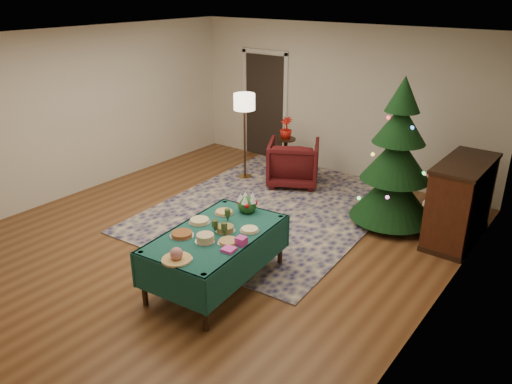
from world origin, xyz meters
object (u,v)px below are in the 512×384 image
Objects in this scene: gift_box at (241,241)px; armchair at (293,161)px; floor_lamp at (244,107)px; christmas_tree at (396,161)px; potted_plant at (286,133)px; buffet_table at (216,243)px; side_table at (285,156)px; piano at (460,202)px.

armchair is at bearing 113.63° from gift_box.
gift_box is at bearing -52.49° from floor_lamp.
gift_box is 2.88m from christmas_tree.
potted_plant reaches higher than gift_box.
buffet_table is 2.75× the size of side_table.
potted_plant is (0.43, 0.69, -0.55)m from floor_lamp.
armchair is 1.27m from floor_lamp.
piano is (3.83, -0.13, -0.76)m from floor_lamp.
buffet_table is 3.97m from potted_plant.
christmas_tree reaches higher than floor_lamp.
gift_box is at bearing -117.70° from piano.
armchair is at bearing 15.81° from floor_lamp.
floor_lamp reaches higher than potted_plant.
christmas_tree reaches higher than side_table.
side_table is at bearing 166.42° from piano.
side_table is (0.43, 0.69, -1.00)m from floor_lamp.
buffet_table is 3.44m from piano.
floor_lamp is 2.36× the size of side_table.
gift_box is 4.19m from side_table.
buffet_table is at bearing 174.14° from gift_box.
buffet_table is 3.39m from armchair.
potted_plant is (-1.48, 3.67, 0.23)m from buffet_table.
side_table is at bearing 58.40° from floor_lamp.
floor_lamp reaches higher than piano.
armchair reaches higher than buffet_table.
gift_box is at bearing -101.89° from christmas_tree.
armchair is at bearing -43.93° from side_table.
armchair reaches higher than gift_box.
armchair reaches higher than side_table.
side_table is at bearing 160.00° from christmas_tree.
gift_box is 0.08× the size of piano.
piano is at bearing 62.30° from gift_box.
piano is at bearing 144.04° from armchair.
potted_plant is (-0.46, 0.44, 0.33)m from armchair.
christmas_tree is at bearing 138.57° from armchair.
christmas_tree is at bearing -4.11° from floor_lamp.
gift_box is 0.16× the size of side_table.
armchair is 0.65m from side_table.
potted_plant is at bearing 58.40° from floor_lamp.
armchair is (-1.02, 3.23, -0.10)m from buffet_table.
gift_box is 0.12× the size of armchair.
christmas_tree reaches higher than armchair.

